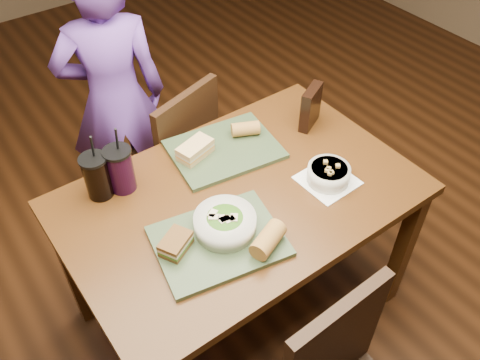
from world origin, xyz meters
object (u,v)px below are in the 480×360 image
(tray_near, at_px, (219,241))
(sandwich_far, at_px, (195,150))
(soup_bowl, at_px, (328,174))
(cup_berry, at_px, (120,169))
(chip_bag, at_px, (311,107))
(dining_table, at_px, (240,210))
(baguette_far, at_px, (245,129))
(tray_far, at_px, (224,149))
(baguette_near, at_px, (268,240))
(cup_cola, at_px, (97,176))
(sandwich_near, at_px, (176,244))
(diner, at_px, (115,100))
(salad_bowl, at_px, (225,222))
(chair_far, at_px, (181,153))

(tray_near, bearing_deg, sandwich_far, 67.53)
(sandwich_far, bearing_deg, soup_bowl, -50.11)
(cup_berry, xyz_separation_m, chip_bag, (0.81, -0.12, -0.00))
(dining_table, distance_m, baguette_far, 0.35)
(tray_far, bearing_deg, baguette_near, -109.01)
(tray_near, bearing_deg, dining_table, 36.68)
(cup_cola, bearing_deg, soup_bowl, -31.57)
(baguette_near, relative_size, baguette_far, 1.18)
(tray_far, height_order, cup_berry, cup_berry)
(tray_near, distance_m, baguette_near, 0.17)
(soup_bowl, height_order, sandwich_near, soup_bowl)
(diner, xyz_separation_m, soup_bowl, (0.39, -1.04, 0.09))
(dining_table, xyz_separation_m, salad_bowl, (-0.15, -0.12, 0.14))
(soup_bowl, xyz_separation_m, baguette_far, (-0.10, 0.39, 0.01))
(salad_bowl, distance_m, chip_bag, 0.70)
(cup_berry, bearing_deg, dining_table, -40.65)
(chair_far, distance_m, sandwich_far, 0.46)
(diner, bearing_deg, tray_near, 100.72)
(baguette_far, distance_m, cup_berry, 0.54)
(soup_bowl, relative_size, cup_berry, 0.72)
(tray_near, xyz_separation_m, soup_bowl, (0.50, 0.00, 0.03))
(dining_table, bearing_deg, chip_bag, 18.48)
(cup_cola, bearing_deg, tray_near, -63.99)
(tray_near, distance_m, sandwich_far, 0.44)
(tray_far, height_order, baguette_far, baguette_far)
(sandwich_near, relative_size, baguette_far, 1.15)
(tray_far, relative_size, baguette_near, 3.09)
(diner, relative_size, cup_cola, 5.07)
(baguette_far, bearing_deg, soup_bowl, -75.90)
(sandwich_near, bearing_deg, chip_bag, 17.53)
(diner, bearing_deg, cup_cola, 77.72)
(baguette_far, xyz_separation_m, chip_bag, (0.27, -0.09, 0.04))
(chip_bag, bearing_deg, dining_table, 171.87)
(dining_table, xyz_separation_m, diner, (-0.08, 0.90, 0.03))
(baguette_near, xyz_separation_m, cup_berry, (-0.25, 0.55, 0.04))
(salad_bowl, distance_m, cup_berry, 0.44)
(tray_far, relative_size, sandwich_far, 2.63)
(baguette_far, bearing_deg, chair_far, 111.08)
(baguette_far, bearing_deg, cup_berry, 176.33)
(diner, bearing_deg, baguette_near, 107.03)
(tray_near, bearing_deg, baguette_near, -46.01)
(diner, bearing_deg, sandwich_far, 111.71)
(baguette_near, bearing_deg, tray_near, 133.99)
(tray_near, relative_size, baguette_far, 3.66)
(dining_table, height_order, baguette_far, baguette_far)
(diner, height_order, baguette_far, diner)
(sandwich_near, bearing_deg, baguette_near, -34.15)
(tray_far, bearing_deg, sandwich_near, -142.15)
(chip_bag, bearing_deg, cup_berry, 144.85)
(soup_bowl, bearing_deg, cup_berry, 146.35)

